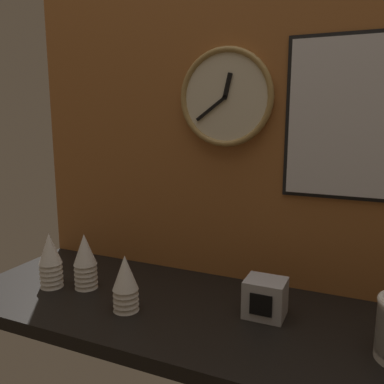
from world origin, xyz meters
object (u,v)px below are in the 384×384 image
at_px(cup_stack_left, 85,261).
at_px(cup_stack_far_left, 50,260).
at_px(wall_clock, 226,97).
at_px(napkin_dispenser, 265,298).
at_px(cup_stack_center_left, 125,283).
at_px(menu_board, 376,118).

relative_size(cup_stack_left, cup_stack_far_left, 1.00).
relative_size(wall_clock, napkin_dispenser, 2.80).
height_order(cup_stack_center_left, napkin_dispenser, cup_stack_center_left).
relative_size(cup_stack_far_left, cup_stack_center_left, 1.10).
bearing_deg(cup_stack_center_left, napkin_dispenser, 19.36).
xyz_separation_m(cup_stack_center_left, menu_board, (0.62, 0.34, 0.46)).
bearing_deg(cup_stack_left, cup_stack_far_left, -160.12).
bearing_deg(cup_stack_center_left, menu_board, 29.04).
bearing_deg(menu_board, wall_clock, -178.85).
bearing_deg(menu_board, cup_stack_left, -162.16).
bearing_deg(wall_clock, cup_stack_far_left, -148.93).
height_order(cup_stack_center_left, wall_clock, wall_clock).
relative_size(cup_stack_left, menu_board, 0.36).
bearing_deg(cup_stack_left, napkin_dispenser, 5.23).
distance_m(cup_stack_far_left, wall_clock, 0.77).
distance_m(cup_stack_left, cup_stack_center_left, 0.22).
distance_m(cup_stack_left, cup_stack_far_left, 0.12).
height_order(cup_stack_center_left, menu_board, menu_board).
height_order(cup_stack_left, napkin_dispenser, cup_stack_left).
height_order(cup_stack_left, wall_clock, wall_clock).
xyz_separation_m(menu_board, napkin_dispenser, (-0.24, -0.21, -0.49)).
xyz_separation_m(cup_stack_left, wall_clock, (0.38, 0.26, 0.52)).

